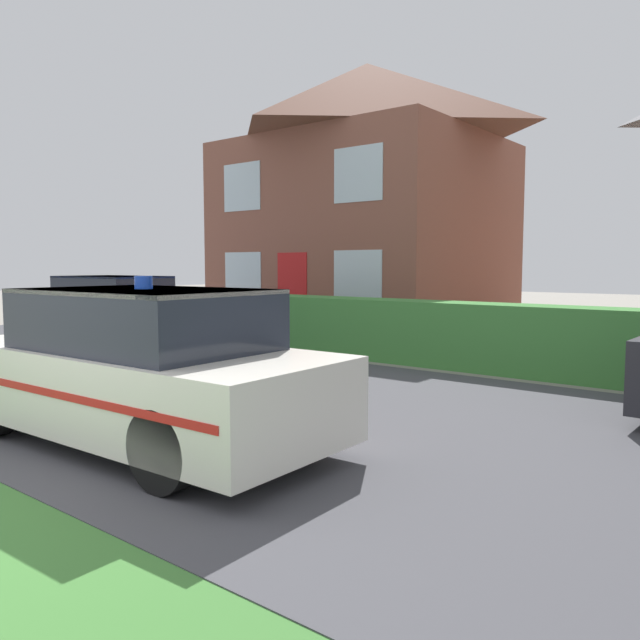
# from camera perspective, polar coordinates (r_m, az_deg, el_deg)

# --- Properties ---
(road_strip) EXTENTS (28.00, 6.93, 0.01)m
(road_strip) POSITION_cam_1_polar(r_m,az_deg,el_deg) (7.65, -1.49, -8.30)
(road_strip) COLOR #424247
(road_strip) RESTS_ON ground
(garden_hedge) EXTENTS (11.75, 0.84, 1.13)m
(garden_hedge) POSITION_cam_1_polar(r_m,az_deg,el_deg) (11.23, 10.59, -1.21)
(garden_hedge) COLOR #3D7F38
(garden_hedge) RESTS_ON ground
(police_car) EXTENTS (4.42, 1.89, 1.66)m
(police_car) POSITION_cam_1_polar(r_m,az_deg,el_deg) (6.44, -16.26, -4.23)
(police_car) COLOR black
(police_car) RESTS_ON road_strip
(neighbour_car_near) EXTENTS (4.33, 1.73, 1.53)m
(neighbour_car_near) POSITION_cam_1_polar(r_m,az_deg,el_deg) (14.04, -18.86, 0.55)
(neighbour_car_near) COLOR black
(neighbour_car_near) RESTS_ON road_strip
(house_left) EXTENTS (7.47, 6.68, 7.62)m
(house_left) POSITION_cam_1_polar(r_m,az_deg,el_deg) (18.84, 4.24, 11.47)
(house_left) COLOR brown
(house_left) RESTS_ON ground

